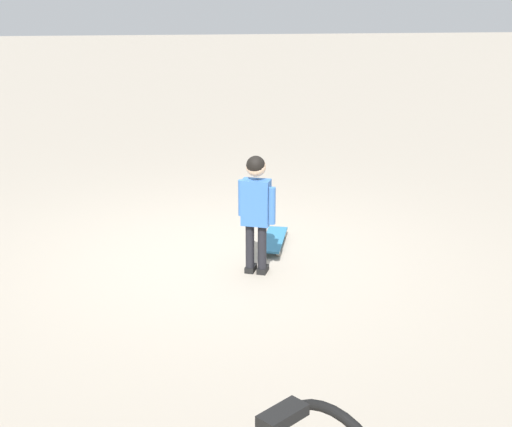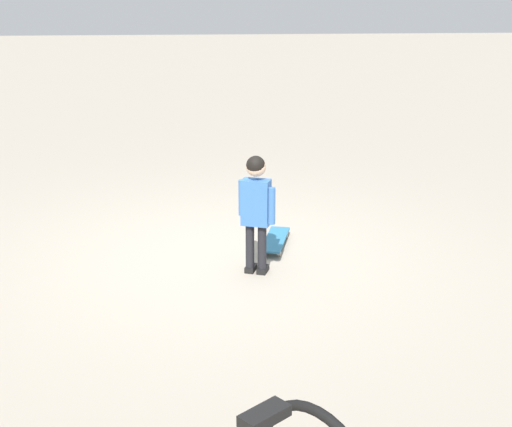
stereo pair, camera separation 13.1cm
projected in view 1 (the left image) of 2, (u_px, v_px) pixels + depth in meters
The scene contains 3 objects.
ground_plane at pixel (218, 258), 6.90m from camera, with size 50.00×50.00×0.00m, color #9E9384.
child_person at pixel (256, 202), 6.36m from camera, with size 0.30×0.32×1.06m.
skateboard at pixel (274, 240), 7.18m from camera, with size 0.36×0.74×0.07m.
Camera 1 is at (0.25, 6.43, 2.54)m, focal length 52.21 mm.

